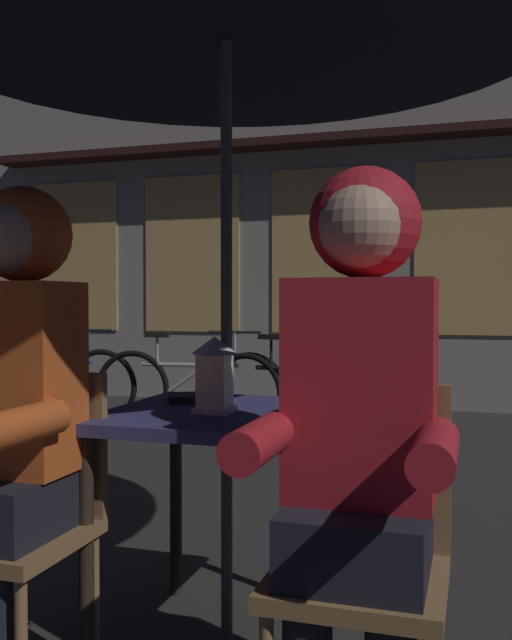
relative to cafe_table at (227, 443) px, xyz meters
The scene contains 11 objects.
cafe_table is the anchor object (origin of this frame).
lantern 0.23m from the cafe_table, 108.93° to the right, with size 0.11×0.11×0.23m.
chair_left 0.62m from the cafe_table, 142.45° to the right, with size 0.40×0.40×0.87m.
chair_right 0.62m from the cafe_table, 37.55° to the right, with size 0.40×0.40×0.87m.
person_left_hooded 0.67m from the cafe_table, 138.43° to the right, with size 0.45×0.56×1.40m.
person_right_hooded 0.67m from the cafe_table, 41.57° to the right, with size 0.45×0.56×1.40m.
shopfront_building 5.93m from the cafe_table, 90.40° to the left, with size 10.00×0.93×6.20m.
bicycle_nearest 4.47m from the cafe_table, 130.83° to the left, with size 1.68×0.22×0.84m.
bicycle_second 3.75m from the cafe_table, 114.62° to the left, with size 1.68×0.23×0.84m.
bicycle_third 3.36m from the cafe_table, 99.42° to the left, with size 1.67×0.30×0.84m.
book 0.25m from the cafe_table, 134.61° to the left, with size 0.20×0.14×0.02m, color black.
Camera 1 is at (0.74, -2.04, 1.08)m, focal length 39.46 mm.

